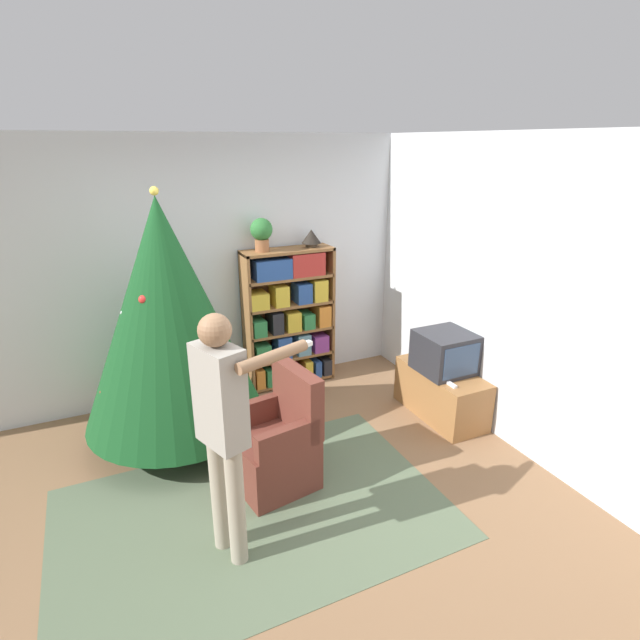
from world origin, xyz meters
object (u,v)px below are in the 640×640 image
(potted_plant, at_px, (262,232))
(christmas_tree, at_px, (168,315))
(standing_person, at_px, (223,421))
(bookshelf, at_px, (289,317))
(television, at_px, (445,352))
(table_lamp, at_px, (311,237))
(armchair, at_px, (277,445))

(potted_plant, bearing_deg, christmas_tree, -148.87)
(standing_person, bearing_deg, christmas_tree, 162.54)
(bookshelf, xyz_separation_m, standing_person, (-1.26, -2.11, 0.21))
(television, relative_size, potted_plant, 1.45)
(television, relative_size, christmas_tree, 0.22)
(television, height_order, christmas_tree, christmas_tree)
(television, xyz_separation_m, standing_person, (-2.31, -0.83, 0.31))
(standing_person, bearing_deg, table_lamp, 124.55)
(standing_person, bearing_deg, armchair, 116.42)
(bookshelf, xyz_separation_m, potted_plant, (-0.27, 0.01, 0.92))
(television, distance_m, table_lamp, 1.77)
(armchair, distance_m, potted_plant, 2.13)
(christmas_tree, relative_size, table_lamp, 11.00)
(television, height_order, armchair, armchair)
(christmas_tree, bearing_deg, potted_plant, 31.13)
(armchair, relative_size, table_lamp, 4.60)
(television, relative_size, table_lamp, 2.38)
(bookshelf, xyz_separation_m, christmas_tree, (-1.32, -0.62, 0.42))
(bookshelf, bearing_deg, television, -50.75)
(christmas_tree, bearing_deg, television, -15.61)
(armchair, bearing_deg, table_lamp, 138.53)
(bookshelf, relative_size, table_lamp, 7.43)
(christmas_tree, height_order, standing_person, christmas_tree)
(standing_person, relative_size, potted_plant, 4.98)
(television, distance_m, potted_plant, 2.11)
(bookshelf, height_order, television, bookshelf)
(bookshelf, height_order, christmas_tree, christmas_tree)
(bookshelf, xyz_separation_m, armchair, (-0.74, -1.57, -0.44))
(bookshelf, relative_size, potted_plant, 4.52)
(table_lamp, bearing_deg, potted_plant, 180.00)
(television, bearing_deg, potted_plant, 135.51)
(christmas_tree, distance_m, table_lamp, 1.75)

